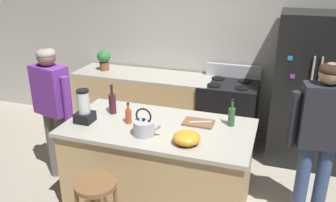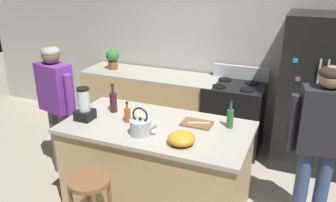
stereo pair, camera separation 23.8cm
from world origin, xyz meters
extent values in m
cube|color=#BCB7AD|center=(0.00, 1.95, 1.35)|extent=(8.00, 0.10, 2.70)
cube|color=tan|center=(0.00, 0.00, 0.44)|extent=(1.79, 0.90, 0.89)
cube|color=#B2AD9E|center=(0.00, 0.00, 0.91)|extent=(1.85, 0.96, 0.04)
cube|color=tan|center=(-0.80, 1.55, 0.44)|extent=(2.00, 0.64, 0.89)
cube|color=#B2AD9E|center=(-0.80, 1.55, 0.91)|extent=(2.00, 0.64, 0.04)
cube|color=black|center=(1.46, 1.50, 0.95)|extent=(0.90, 0.70, 1.90)
cylinder|color=#B7BABF|center=(1.42, 1.13, 1.04)|extent=(0.02, 0.02, 0.85)
cylinder|color=#B7BABF|center=(1.50, 1.13, 1.04)|extent=(0.02, 0.02, 0.85)
cube|color=#268CD8|center=(1.16, 1.15, 1.42)|extent=(0.05, 0.01, 0.05)
cube|color=purple|center=(1.21, 1.15, 1.22)|extent=(0.05, 0.01, 0.05)
cube|color=black|center=(0.45, 1.52, 0.46)|extent=(0.76, 0.64, 0.93)
cube|color=black|center=(0.45, 1.20, 0.42)|extent=(0.60, 0.01, 0.24)
cube|color=#B7BABF|center=(0.45, 1.81, 1.02)|extent=(0.76, 0.06, 0.18)
cylinder|color=black|center=(0.27, 1.37, 0.94)|extent=(0.18, 0.18, 0.01)
cylinder|color=black|center=(0.63, 1.37, 0.94)|extent=(0.18, 0.18, 0.01)
cylinder|color=black|center=(0.27, 1.67, 0.94)|extent=(0.18, 0.18, 0.01)
cylinder|color=black|center=(0.63, 1.67, 0.94)|extent=(0.18, 0.18, 0.01)
cylinder|color=#66605B|center=(-1.39, 0.14, 0.42)|extent=(0.16, 0.16, 0.84)
cylinder|color=#66605B|center=(-1.22, 0.09, 0.42)|extent=(0.16, 0.16, 0.84)
cube|color=#723399|center=(-1.30, 0.12, 1.12)|extent=(0.44, 0.31, 0.55)
cylinder|color=#723399|center=(-1.54, 0.18, 1.07)|extent=(0.11, 0.11, 0.49)
cylinder|color=#723399|center=(-1.06, 0.05, 1.07)|extent=(0.11, 0.11, 0.49)
sphere|color=#8C664C|center=(-1.30, 0.12, 1.49)|extent=(0.24, 0.24, 0.20)
ellipsoid|color=gray|center=(-1.30, 0.12, 1.52)|extent=(0.26, 0.26, 0.12)
cylinder|color=#384C7A|center=(1.58, 0.27, 0.42)|extent=(0.15, 0.15, 0.84)
cylinder|color=#384C7A|center=(1.40, 0.24, 0.42)|extent=(0.15, 0.15, 0.84)
cube|color=#26262D|center=(1.49, 0.25, 1.14)|extent=(0.43, 0.28, 0.60)
cylinder|color=#26262D|center=(1.24, 0.21, 1.09)|extent=(0.10, 0.10, 0.54)
sphere|color=tan|center=(1.49, 0.25, 1.53)|extent=(0.23, 0.23, 0.20)
ellipsoid|color=#332319|center=(1.49, 0.25, 1.57)|extent=(0.24, 0.24, 0.12)
cylinder|color=brown|center=(-0.29, -0.76, 0.69)|extent=(0.36, 0.36, 0.04)
cylinder|color=brown|center=(-1.41, 1.55, 0.99)|extent=(0.14, 0.14, 0.12)
ellipsoid|color=#337A38|center=(-1.41, 1.55, 1.14)|extent=(0.20, 0.20, 0.18)
cube|color=black|center=(-0.73, -0.14, 0.98)|extent=(0.17, 0.17, 0.10)
cylinder|color=silver|center=(-0.73, -0.14, 1.14)|extent=(0.12, 0.12, 0.22)
cylinder|color=black|center=(-0.73, -0.14, 1.26)|extent=(0.12, 0.12, 0.02)
cylinder|color=#B24C26|center=(-0.30, -0.03, 1.00)|extent=(0.06, 0.06, 0.14)
cylinder|color=#B24C26|center=(-0.30, -0.03, 1.10)|extent=(0.02, 0.02, 0.06)
cylinder|color=black|center=(-0.30, -0.03, 1.14)|extent=(0.03, 0.03, 0.02)
cylinder|color=#2D6638|center=(0.67, 0.24, 1.02)|extent=(0.07, 0.07, 0.18)
cylinder|color=#2D6638|center=(0.67, 0.24, 1.15)|extent=(0.03, 0.03, 0.08)
cylinder|color=black|center=(0.67, 0.24, 1.20)|extent=(0.03, 0.03, 0.02)
cylinder|color=#471923|center=(-0.57, 0.14, 1.03)|extent=(0.08, 0.08, 0.21)
cylinder|color=#471923|center=(-0.57, 0.14, 1.18)|extent=(0.03, 0.03, 0.09)
cylinder|color=black|center=(-0.57, 0.14, 1.24)|extent=(0.03, 0.03, 0.02)
ellipsoid|color=orange|center=(0.36, -0.26, 0.98)|extent=(0.25, 0.25, 0.11)
cylinder|color=#B7BABF|center=(-0.06, -0.22, 1.00)|extent=(0.20, 0.20, 0.14)
sphere|color=black|center=(-0.06, -0.22, 1.08)|extent=(0.03, 0.03, 0.03)
cylinder|color=#B7BABF|center=(0.07, -0.22, 1.02)|extent=(0.09, 0.03, 0.08)
torus|color=black|center=(-0.06, -0.22, 1.12)|extent=(0.16, 0.02, 0.16)
cube|color=brown|center=(0.36, 0.17, 0.94)|extent=(0.30, 0.20, 0.02)
cube|color=#B7BABF|center=(0.38, 0.17, 0.95)|extent=(0.22, 0.10, 0.01)
camera|label=1|loc=(1.07, -2.91, 2.42)|focal=37.41mm
camera|label=2|loc=(1.29, -2.83, 2.42)|focal=37.41mm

